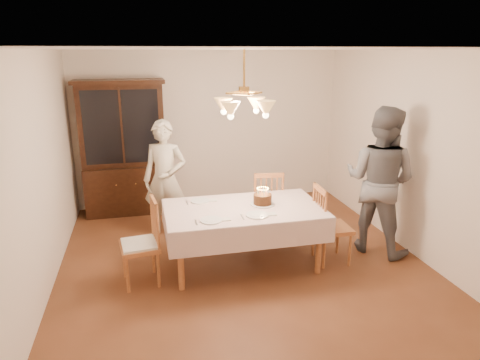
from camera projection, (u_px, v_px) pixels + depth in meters
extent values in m
plane|color=#592E19|center=(244.00, 264.00, 5.40)|extent=(5.00, 5.00, 0.00)
plane|color=white|center=(244.00, 49.00, 4.65)|extent=(5.00, 5.00, 0.00)
plane|color=#F1E3D0|center=(209.00, 129.00, 7.35)|extent=(4.50, 0.00, 4.50)
plane|color=#F1E3D0|center=(338.00, 262.00, 2.69)|extent=(4.50, 0.00, 4.50)
plane|color=#F1E3D0|center=(38.00, 177.00, 4.53)|extent=(0.00, 5.00, 5.00)
plane|color=#F1E3D0|center=(413.00, 154.00, 5.52)|extent=(0.00, 5.00, 5.00)
cube|color=#98552C|center=(244.00, 210.00, 5.19)|extent=(1.80, 1.00, 0.04)
cube|color=white|center=(244.00, 208.00, 5.18)|extent=(1.90, 1.10, 0.01)
cylinder|color=#98552C|center=(181.00, 261.00, 4.73)|extent=(0.07, 0.07, 0.71)
cylinder|color=#98552C|center=(319.00, 246.00, 5.09)|extent=(0.07, 0.07, 0.71)
cylinder|color=#98552C|center=(174.00, 231.00, 5.51)|extent=(0.07, 0.07, 0.71)
cylinder|color=#98552C|center=(294.00, 220.00, 5.87)|extent=(0.07, 0.07, 0.71)
cube|color=black|center=(127.00, 189.00, 7.05)|extent=(1.30, 0.50, 0.80)
cube|color=black|center=(122.00, 125.00, 6.79)|extent=(1.30, 0.40, 1.30)
cube|color=black|center=(122.00, 127.00, 6.60)|extent=(1.14, 0.01, 1.14)
cube|color=black|center=(118.00, 82.00, 6.55)|extent=(1.38, 0.54, 0.06)
cube|color=#98552C|center=(266.00, 207.00, 6.09)|extent=(0.49, 0.47, 0.05)
cube|color=#98552C|center=(269.00, 175.00, 5.76)|extent=(0.40, 0.09, 0.06)
cylinder|color=#98552C|center=(276.00, 217.00, 6.34)|extent=(0.04, 0.04, 0.43)
cylinder|color=#98552C|center=(252.00, 218.00, 6.31)|extent=(0.04, 0.04, 0.43)
cylinder|color=#98552C|center=(281.00, 226.00, 6.02)|extent=(0.04, 0.04, 0.43)
cylinder|color=#98552C|center=(255.00, 227.00, 5.98)|extent=(0.04, 0.04, 0.43)
cube|color=#98552C|center=(140.00, 247.00, 4.85)|extent=(0.47, 0.49, 0.05)
cube|color=#98552C|center=(154.00, 202.00, 4.76)|extent=(0.08, 0.40, 0.06)
cylinder|color=#98552C|center=(124.00, 261.00, 5.02)|extent=(0.04, 0.04, 0.43)
cylinder|color=#98552C|center=(128.00, 275.00, 4.70)|extent=(0.04, 0.04, 0.43)
cylinder|color=#98552C|center=(153.00, 256.00, 5.14)|extent=(0.04, 0.04, 0.43)
cylinder|color=#98552C|center=(158.00, 270.00, 4.81)|extent=(0.04, 0.04, 0.43)
cube|color=beige|center=(139.00, 244.00, 4.84)|extent=(0.43, 0.44, 0.03)
cube|color=#98552C|center=(332.00, 228.00, 5.36)|extent=(0.43, 0.45, 0.05)
cube|color=#98552C|center=(320.00, 190.00, 5.18)|extent=(0.05, 0.40, 0.06)
cylinder|color=#98552C|center=(350.00, 250.00, 5.30)|extent=(0.04, 0.04, 0.43)
cylinder|color=#98552C|center=(338.00, 238.00, 5.63)|extent=(0.04, 0.04, 0.43)
cylinder|color=#98552C|center=(324.00, 252.00, 5.23)|extent=(0.04, 0.04, 0.43)
cylinder|color=#98552C|center=(313.00, 240.00, 5.57)|extent=(0.04, 0.04, 0.43)
imported|color=beige|center=(165.00, 180.00, 6.00)|extent=(0.72, 0.59, 1.69)
imported|color=slate|center=(379.00, 181.00, 5.54)|extent=(1.16, 1.19, 1.93)
cylinder|color=white|center=(262.00, 204.00, 5.28)|extent=(0.30, 0.30, 0.01)
cylinder|color=#331A0B|center=(263.00, 199.00, 5.26)|extent=(0.22, 0.22, 0.12)
cylinder|color=#598CD8|center=(268.00, 191.00, 5.25)|extent=(0.01, 0.01, 0.07)
sphere|color=#FFB23F|center=(268.00, 188.00, 5.23)|extent=(0.01, 0.01, 0.01)
cylinder|color=pink|center=(267.00, 191.00, 5.27)|extent=(0.01, 0.01, 0.07)
sphere|color=#FFB23F|center=(267.00, 187.00, 5.26)|extent=(0.01, 0.01, 0.01)
cylinder|color=#EACC66|center=(265.00, 190.00, 5.29)|extent=(0.01, 0.01, 0.07)
sphere|color=#FFB23F|center=(265.00, 187.00, 5.27)|extent=(0.01, 0.01, 0.01)
cylinder|color=#598CD8|center=(263.00, 190.00, 5.29)|extent=(0.01, 0.01, 0.07)
sphere|color=#FFB23F|center=(263.00, 187.00, 5.28)|extent=(0.01, 0.01, 0.01)
cylinder|color=pink|center=(261.00, 190.00, 5.29)|extent=(0.01, 0.01, 0.07)
sphere|color=#FFB23F|center=(261.00, 187.00, 5.28)|extent=(0.01, 0.01, 0.01)
cylinder|color=#EACC66|center=(259.00, 190.00, 5.28)|extent=(0.01, 0.01, 0.07)
sphere|color=#FFB23F|center=(259.00, 187.00, 5.27)|extent=(0.01, 0.01, 0.01)
cylinder|color=#598CD8|center=(258.00, 191.00, 5.27)|extent=(0.01, 0.01, 0.07)
sphere|color=#FFB23F|center=(258.00, 188.00, 5.25)|extent=(0.01, 0.01, 0.01)
cylinder|color=pink|center=(257.00, 191.00, 5.24)|extent=(0.01, 0.01, 0.07)
sphere|color=#FFB23F|center=(257.00, 188.00, 5.23)|extent=(0.01, 0.01, 0.01)
cylinder|color=#EACC66|center=(257.00, 192.00, 5.22)|extent=(0.01, 0.01, 0.07)
sphere|color=#FFB23F|center=(257.00, 189.00, 5.20)|extent=(0.01, 0.01, 0.01)
cylinder|color=#598CD8|center=(258.00, 193.00, 5.19)|extent=(0.01, 0.01, 0.07)
sphere|color=#FFB23F|center=(258.00, 189.00, 5.18)|extent=(0.01, 0.01, 0.01)
cylinder|color=pink|center=(260.00, 193.00, 5.18)|extent=(0.01, 0.01, 0.07)
sphere|color=#FFB23F|center=(260.00, 190.00, 5.16)|extent=(0.01, 0.01, 0.01)
cylinder|color=#EACC66|center=(262.00, 193.00, 5.17)|extent=(0.01, 0.01, 0.07)
sphere|color=#FFB23F|center=(262.00, 190.00, 5.16)|extent=(0.01, 0.01, 0.01)
cylinder|color=#598CD8|center=(264.00, 193.00, 5.17)|extent=(0.01, 0.01, 0.07)
sphere|color=#FFB23F|center=(264.00, 190.00, 5.16)|extent=(0.01, 0.01, 0.01)
cylinder|color=pink|center=(266.00, 193.00, 5.18)|extent=(0.01, 0.01, 0.07)
sphere|color=#FFB23F|center=(266.00, 190.00, 5.17)|extent=(0.01, 0.01, 0.01)
cylinder|color=#EACC66|center=(268.00, 192.00, 5.20)|extent=(0.01, 0.01, 0.07)
sphere|color=#FFB23F|center=(268.00, 189.00, 5.19)|extent=(0.01, 0.01, 0.01)
cylinder|color=#598CD8|center=(268.00, 192.00, 5.22)|extent=(0.01, 0.01, 0.07)
sphere|color=#FFB23F|center=(268.00, 189.00, 5.21)|extent=(0.01, 0.01, 0.01)
cylinder|color=white|center=(211.00, 220.00, 4.77)|extent=(0.25, 0.25, 0.02)
cube|color=silver|center=(196.00, 222.00, 4.74)|extent=(0.01, 0.16, 0.01)
cube|color=beige|center=(226.00, 219.00, 4.81)|extent=(0.10, 0.10, 0.01)
cylinder|color=white|center=(257.00, 215.00, 4.93)|extent=(0.26, 0.26, 0.02)
cube|color=silver|center=(242.00, 217.00, 4.89)|extent=(0.02, 0.16, 0.01)
cube|color=beige|center=(272.00, 214.00, 4.96)|extent=(0.10, 0.10, 0.01)
cylinder|color=white|center=(200.00, 201.00, 5.39)|extent=(0.24, 0.24, 0.02)
cube|color=silver|center=(187.00, 202.00, 5.35)|extent=(0.01, 0.16, 0.01)
cube|color=beige|center=(213.00, 200.00, 5.43)|extent=(0.10, 0.10, 0.01)
cylinder|color=#BF8C3F|center=(244.00, 68.00, 4.71)|extent=(0.02, 0.02, 0.40)
cylinder|color=#BF8C3F|center=(244.00, 91.00, 4.78)|extent=(0.12, 0.12, 0.10)
cone|color=#D8994C|center=(256.00, 105.00, 5.06)|extent=(0.22, 0.22, 0.18)
sphere|color=#FFD899|center=(256.00, 111.00, 5.08)|extent=(0.07, 0.07, 0.07)
cone|color=#D8994C|center=(223.00, 106.00, 4.97)|extent=(0.22, 0.22, 0.18)
sphere|color=#FFD899|center=(224.00, 112.00, 4.99)|extent=(0.07, 0.07, 0.07)
cone|color=#D8994C|center=(231.00, 110.00, 4.60)|extent=(0.22, 0.22, 0.18)
sphere|color=#FFD899|center=(231.00, 116.00, 4.62)|extent=(0.07, 0.07, 0.07)
cone|color=#D8994C|center=(266.00, 109.00, 4.69)|extent=(0.22, 0.22, 0.18)
sphere|color=#FFD899|center=(266.00, 115.00, 4.71)|extent=(0.07, 0.07, 0.07)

